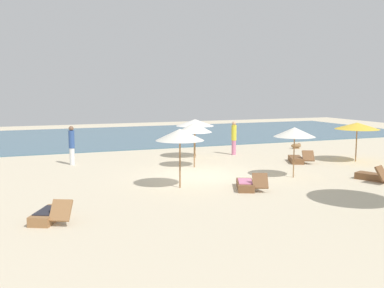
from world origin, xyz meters
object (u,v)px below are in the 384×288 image
Objects in this scene: umbrella_2 at (357,126)px; person_1 at (234,137)px; lounger_0 at (49,215)px; lounger_3 at (375,177)px; umbrella_0 at (180,135)px; umbrella_4 at (195,123)px; umbrella_3 at (295,132)px; lounger_4 at (247,185)px; umbrella_1 at (194,127)px; dog at (296,146)px; lounger_1 at (297,159)px; person_0 at (72,145)px.

person_1 is (-4.87, 4.46, -0.86)m from umbrella_2.
lounger_3 is (12.99, 0.94, -0.01)m from lounger_0.
person_1 reaches higher than lounger_0.
person_1 is (-2.19, 8.68, 0.83)m from lounger_3.
umbrella_0 is 10.95m from umbrella_2.
umbrella_4 is (3.31, 6.73, -0.12)m from umbrella_0.
person_1 is (0.58, 6.84, -0.96)m from umbrella_3.
umbrella_4 is 2.66m from person_1.
umbrella_0 is at bearing 153.08° from lounger_4.
umbrella_0 reaches higher than lounger_4.
umbrella_1 reaches higher than lounger_3.
lounger_4 is (2.27, -1.15, -1.88)m from umbrella_0.
lounger_3 reaches higher than dog.
lounger_1 is (4.31, -3.41, -1.77)m from umbrella_4.
umbrella_1 is 2.96× the size of dog.
lounger_4 reaches higher than lounger_1.
umbrella_3 is at bearing -94.83° from person_1.
umbrella_0 is 1.28× the size of lounger_1.
umbrella_1 is 1.12× the size of person_0.
umbrella_0 is 8.39m from lounger_3.
person_1 reaches higher than lounger_3.
lounger_0 is 9.71m from person_0.
umbrella_4 is at bearing 106.03° from umbrella_3.
person_1 is at bearing 66.48° from lounger_4.
umbrella_1 is 5.42m from lounger_4.
umbrella_4 is 6.64m from person_0.
umbrella_3 is 1.24× the size of lounger_3.
umbrella_2 reaches higher than person_0.
person_0 is 1.01× the size of person_1.
umbrella_2 is at bearing 13.08° from umbrella_0.
lounger_4 is at bearing -55.24° from person_0.
umbrella_4 reaches higher than lounger_3.
umbrella_4 is 1.20× the size of lounger_0.
person_0 is 9.06m from person_1.
lounger_4 is at bearing 174.14° from lounger_3.
umbrella_1 is at bearing 135.54° from lounger_3.
umbrella_4 is 5.77m from lounger_1.
person_0 is (-11.25, 8.57, 0.85)m from lounger_3.
umbrella_2 is 5.28m from lounger_3.
umbrella_1 is 4.78m from person_1.
lounger_3 is 0.91× the size of person_1.
umbrella_3 reaches higher than umbrella_2.
umbrella_2 is 5.62m from dog.
lounger_3 reaches higher than lounger_1.
umbrella_3 reaches higher than umbrella_4.
umbrella_3 is 9.64m from dog.
umbrella_0 is 9.10m from person_1.
lounger_3 is at bearing -61.11° from umbrella_4.
person_1 is at bearing 41.70° from lounger_0.
umbrella_3 is at bearing -38.44° from person_0.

